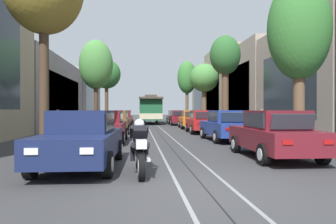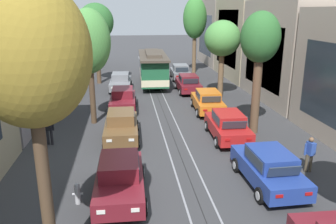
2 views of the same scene
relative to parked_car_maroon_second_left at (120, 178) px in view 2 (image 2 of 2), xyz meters
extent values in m
plane|color=#38383A|center=(2.97, 10.66, -0.80)|extent=(160.00, 160.00, 0.00)
cube|color=gray|center=(2.44, 13.65, -0.79)|extent=(0.08, 57.90, 0.01)
cube|color=gray|center=(3.50, 13.65, -0.79)|extent=(0.08, 57.90, 0.01)
cube|color=black|center=(2.97, 13.65, -0.80)|extent=(0.03, 57.90, 0.01)
cube|color=gray|center=(-7.52, 13.65, 2.31)|extent=(4.76, 16.33, 6.22)
cube|color=#2D3842|center=(-5.16, 13.65, 2.00)|extent=(0.04, 11.64, 3.73)
cube|color=gray|center=(-7.17, 30.29, 2.63)|extent=(4.05, 16.33, 6.85)
cube|color=#2D3842|center=(-5.16, 30.29, 2.28)|extent=(0.04, 11.64, 4.11)
cube|color=gray|center=(13.20, 13.65, 3.14)|extent=(4.23, 9.68, 7.88)
cube|color=#2D3842|center=(11.10, 13.65, 2.75)|extent=(0.04, 6.99, 4.73)
cube|color=tan|center=(13.13, 23.63, 3.95)|extent=(4.09, 9.68, 9.49)
cube|color=#2D3842|center=(11.10, 23.63, 3.47)|extent=(0.04, 6.99, 5.70)
cube|color=gray|center=(13.20, 33.61, 3.51)|extent=(4.25, 9.68, 8.61)
cube|color=#2D3842|center=(11.10, 33.61, 3.08)|extent=(0.04, 6.99, 5.17)
cube|color=maroon|center=(0.00, -0.04, -0.15)|extent=(1.85, 4.32, 0.66)
cube|color=maroon|center=(0.00, 0.11, 0.48)|extent=(1.50, 2.08, 0.60)
cube|color=#2D3842|center=(-0.01, -0.73, 0.46)|extent=(1.33, 0.24, 0.47)
cube|color=#2D3842|center=(0.02, 1.29, 0.46)|extent=(1.30, 0.21, 0.45)
cube|color=#2D3842|center=(0.75, 0.10, 0.48)|extent=(0.05, 1.81, 0.47)
cube|color=#2D3842|center=(-0.75, 0.12, 0.48)|extent=(0.05, 1.81, 0.47)
cube|color=white|center=(0.53, -2.21, -0.05)|extent=(0.28, 0.04, 0.14)
cube|color=#B21414|center=(0.58, 2.11, -0.05)|extent=(0.28, 0.04, 0.12)
cube|color=white|center=(-0.58, -2.19, -0.05)|extent=(0.28, 0.04, 0.14)
cube|color=#B21414|center=(-0.53, 2.13, -0.05)|extent=(0.28, 0.04, 0.12)
cylinder|color=black|center=(0.86, -1.38, -0.48)|extent=(0.21, 0.64, 0.64)
cylinder|color=silver|center=(0.97, -1.38, -0.48)|extent=(0.02, 0.35, 0.35)
cylinder|color=black|center=(-0.90, -1.36, -0.48)|extent=(0.21, 0.64, 0.64)
cylinder|color=silver|center=(-1.01, -1.36, -0.48)|extent=(0.02, 0.35, 0.35)
cylinder|color=black|center=(0.90, 1.28, -0.48)|extent=(0.21, 0.64, 0.64)
cylinder|color=silver|center=(1.01, 1.28, -0.48)|extent=(0.02, 0.35, 0.35)
cylinder|color=black|center=(-0.86, 1.30, -0.48)|extent=(0.21, 0.64, 0.64)
cylinder|color=silver|center=(-0.97, 1.31, -0.48)|extent=(0.02, 0.35, 0.35)
cube|color=brown|center=(0.01, 6.31, -0.15)|extent=(1.87, 4.33, 0.66)
cube|color=brown|center=(0.01, 6.46, 0.48)|extent=(1.51, 2.09, 0.60)
cube|color=#2D3842|center=(0.00, 5.62, 0.46)|extent=(1.34, 0.24, 0.47)
cube|color=#2D3842|center=(0.03, 7.64, 0.46)|extent=(1.30, 0.22, 0.45)
cube|color=#2D3842|center=(0.76, 6.45, 0.48)|extent=(0.06, 1.81, 0.47)
cube|color=#2D3842|center=(-0.73, 6.47, 0.48)|extent=(0.06, 1.81, 0.47)
cube|color=white|center=(0.53, 4.14, -0.05)|extent=(0.28, 0.04, 0.14)
cube|color=#B21414|center=(0.61, 8.46, -0.05)|extent=(0.28, 0.04, 0.12)
cube|color=white|center=(-0.58, 4.16, -0.05)|extent=(0.28, 0.04, 0.14)
cube|color=#B21414|center=(-0.51, 8.48, -0.05)|extent=(0.28, 0.04, 0.12)
cylinder|color=black|center=(0.87, 4.96, -0.48)|extent=(0.21, 0.64, 0.64)
cylinder|color=silver|center=(0.98, 4.96, -0.48)|extent=(0.03, 0.35, 0.35)
cylinder|color=black|center=(-0.89, 4.99, -0.48)|extent=(0.21, 0.64, 0.64)
cylinder|color=silver|center=(-1.00, 4.99, -0.48)|extent=(0.03, 0.35, 0.35)
cylinder|color=black|center=(0.91, 7.63, -0.48)|extent=(0.21, 0.64, 0.64)
cylinder|color=silver|center=(1.02, 7.62, -0.48)|extent=(0.03, 0.35, 0.35)
cylinder|color=black|center=(-0.85, 7.65, -0.48)|extent=(0.21, 0.64, 0.64)
cylinder|color=silver|center=(-0.96, 7.66, -0.48)|extent=(0.03, 0.35, 0.35)
cube|color=maroon|center=(0.08, 12.32, -0.15)|extent=(1.90, 4.34, 0.66)
cube|color=maroon|center=(0.08, 12.47, 0.48)|extent=(1.52, 2.10, 0.60)
cube|color=#2D3842|center=(0.06, 11.63, 0.46)|extent=(1.34, 0.25, 0.47)
cube|color=#2D3842|center=(0.11, 13.65, 0.46)|extent=(1.30, 0.23, 0.45)
cube|color=#2D3842|center=(0.83, 12.45, 0.48)|extent=(0.07, 1.81, 0.47)
cube|color=#2D3842|center=(-0.67, 12.49, 0.48)|extent=(0.07, 1.81, 0.47)
cube|color=white|center=(0.58, 10.15, -0.05)|extent=(0.28, 0.05, 0.14)
cube|color=#B21414|center=(0.69, 14.47, -0.05)|extent=(0.28, 0.05, 0.12)
cube|color=white|center=(-0.53, 10.17, -0.05)|extent=(0.28, 0.05, 0.14)
cube|color=#B21414|center=(-0.43, 14.49, -0.05)|extent=(0.28, 0.05, 0.12)
cylinder|color=black|center=(0.92, 10.97, -0.48)|extent=(0.22, 0.64, 0.64)
cylinder|color=silver|center=(1.03, 10.96, -0.48)|extent=(0.03, 0.35, 0.35)
cylinder|color=black|center=(-0.84, 11.01, -0.48)|extent=(0.22, 0.64, 0.64)
cylinder|color=silver|center=(-0.95, 11.01, -0.48)|extent=(0.03, 0.35, 0.35)
cylinder|color=black|center=(0.99, 13.63, -0.48)|extent=(0.22, 0.64, 0.64)
cylinder|color=silver|center=(1.10, 13.63, -0.48)|extent=(0.03, 0.35, 0.35)
cylinder|color=black|center=(-0.77, 13.67, -0.48)|extent=(0.22, 0.64, 0.64)
cylinder|color=silver|center=(-0.88, 13.68, -0.48)|extent=(0.03, 0.35, 0.35)
cube|color=slate|center=(-0.15, 18.60, -0.15)|extent=(1.97, 4.37, 0.66)
cube|color=slate|center=(-0.15, 18.75, 0.48)|extent=(1.56, 2.12, 0.60)
cube|color=#2D3842|center=(-0.18, 17.91, 0.46)|extent=(1.34, 0.27, 0.47)
cube|color=#2D3842|center=(-0.10, 19.93, 0.46)|extent=(1.30, 0.25, 0.45)
cube|color=#2D3842|center=(0.60, 18.72, 0.48)|extent=(0.10, 1.81, 0.47)
cube|color=#2D3842|center=(-0.89, 18.78, 0.48)|extent=(0.10, 1.81, 0.47)
cube|color=white|center=(0.32, 16.42, -0.05)|extent=(0.28, 0.05, 0.14)
cube|color=#B21414|center=(0.49, 20.73, -0.05)|extent=(0.28, 0.05, 0.12)
cube|color=white|center=(-0.80, 16.46, -0.05)|extent=(0.28, 0.05, 0.14)
cube|color=#B21414|center=(-0.62, 20.78, -0.05)|extent=(0.28, 0.05, 0.12)
cylinder|color=black|center=(0.67, 17.23, -0.48)|extent=(0.23, 0.65, 0.64)
cylinder|color=silver|center=(0.78, 17.22, -0.48)|extent=(0.03, 0.35, 0.35)
cylinder|color=black|center=(-1.09, 17.30, -0.48)|extent=(0.23, 0.65, 0.64)
cylinder|color=silver|center=(-1.20, 17.30, -0.48)|extent=(0.03, 0.35, 0.35)
cylinder|color=black|center=(0.78, 19.89, -0.48)|extent=(0.23, 0.65, 0.64)
cylinder|color=silver|center=(0.89, 19.89, -0.48)|extent=(0.03, 0.35, 0.35)
cylinder|color=black|center=(-0.98, 19.96, -0.48)|extent=(0.23, 0.65, 0.64)
cylinder|color=silver|center=(-1.09, 19.97, -0.48)|extent=(0.03, 0.35, 0.35)
cube|color=white|center=(5.57, -3.33, -0.05)|extent=(0.28, 0.05, 0.14)
cube|color=white|center=(6.69, -3.35, -0.05)|extent=(0.28, 0.05, 0.14)
cube|color=#233D93|center=(6.11, 0.21, -0.15)|extent=(1.91, 4.34, 0.66)
cube|color=#233D93|center=(6.12, 0.06, 0.48)|extent=(1.53, 2.10, 0.60)
cube|color=#2D3842|center=(6.10, 0.89, 0.46)|extent=(1.34, 0.26, 0.47)
cube|color=#2D3842|center=(6.15, -1.13, 0.46)|extent=(1.30, 0.23, 0.45)
cube|color=#2D3842|center=(5.37, 0.04, 0.48)|extent=(0.08, 1.81, 0.47)
cube|color=#2D3842|center=(6.87, 0.07, 0.48)|extent=(0.08, 1.81, 0.47)
cube|color=white|center=(5.50, 2.35, -0.05)|extent=(0.28, 0.05, 0.14)
cube|color=#B21414|center=(5.61, -1.97, -0.05)|extent=(0.28, 0.05, 0.12)
cube|color=white|center=(6.62, 2.38, -0.05)|extent=(0.28, 0.05, 0.14)
cube|color=#B21414|center=(6.73, -1.94, -0.05)|extent=(0.28, 0.05, 0.12)
cylinder|color=black|center=(5.20, 1.52, -0.48)|extent=(0.22, 0.64, 0.64)
cylinder|color=silver|center=(5.09, 1.51, -0.48)|extent=(0.03, 0.35, 0.35)
cylinder|color=black|center=(6.96, 1.56, -0.48)|extent=(0.22, 0.64, 0.64)
cylinder|color=silver|center=(7.07, 1.56, -0.48)|extent=(0.03, 0.35, 0.35)
cylinder|color=black|center=(5.27, -1.15, -0.48)|extent=(0.22, 0.64, 0.64)
cylinder|color=silver|center=(5.16, -1.15, -0.48)|extent=(0.03, 0.35, 0.35)
cylinder|color=black|center=(7.03, -1.10, -0.48)|extent=(0.22, 0.64, 0.64)
cylinder|color=silver|center=(7.14, -1.10, -0.48)|extent=(0.03, 0.35, 0.35)
cube|color=red|center=(5.99, 5.64, -0.15)|extent=(1.94, 4.36, 0.66)
cube|color=red|center=(5.99, 5.49, 0.48)|extent=(1.54, 2.11, 0.60)
cube|color=#2D3842|center=(6.01, 6.33, 0.46)|extent=(1.34, 0.26, 0.47)
cube|color=#2D3842|center=(5.95, 4.31, 0.46)|extent=(1.30, 0.24, 0.45)
cube|color=#2D3842|center=(5.24, 5.51, 0.48)|extent=(0.09, 1.81, 0.47)
cube|color=#2D3842|center=(6.73, 5.47, 0.48)|extent=(0.09, 1.81, 0.47)
cube|color=white|center=(5.50, 7.82, -0.05)|extent=(0.28, 0.05, 0.14)
cube|color=#B21414|center=(5.36, 3.50, -0.05)|extent=(0.28, 0.05, 0.12)
cube|color=white|center=(6.62, 7.78, -0.05)|extent=(0.28, 0.05, 0.14)
cube|color=#B21414|center=(6.48, 3.46, -0.05)|extent=(0.28, 0.05, 0.12)
cylinder|color=black|center=(5.16, 7.00, -0.48)|extent=(0.22, 0.65, 0.64)
cylinder|color=silver|center=(5.05, 7.00, -0.48)|extent=(0.03, 0.35, 0.35)
cylinder|color=black|center=(6.91, 6.94, -0.48)|extent=(0.22, 0.65, 0.64)
cylinder|color=silver|center=(7.02, 6.94, -0.48)|extent=(0.03, 0.35, 0.35)
cylinder|color=black|center=(5.07, 4.34, -0.48)|extent=(0.22, 0.65, 0.64)
cylinder|color=silver|center=(4.96, 4.34, -0.48)|extent=(0.03, 0.35, 0.35)
cylinder|color=black|center=(6.83, 4.28, -0.48)|extent=(0.22, 0.65, 0.64)
cylinder|color=silver|center=(6.94, 4.28, -0.48)|extent=(0.03, 0.35, 0.35)
cube|color=orange|center=(6.12, 11.03, -0.15)|extent=(1.99, 4.38, 0.66)
cube|color=orange|center=(6.11, 10.88, 0.48)|extent=(1.57, 2.13, 0.60)
cube|color=#2D3842|center=(6.15, 11.72, 0.46)|extent=(1.34, 0.28, 0.47)
cube|color=#2D3842|center=(6.06, 9.70, 0.46)|extent=(1.30, 0.26, 0.45)
cube|color=#2D3842|center=(5.37, 10.91, 0.48)|extent=(0.11, 1.81, 0.47)
cube|color=#2D3842|center=(6.86, 10.84, 0.48)|extent=(0.11, 1.81, 0.47)
cube|color=white|center=(5.66, 13.21, -0.05)|extent=(0.28, 0.05, 0.14)
cube|color=#B21414|center=(5.46, 8.90, -0.05)|extent=(0.28, 0.05, 0.12)
cube|color=white|center=(6.78, 13.16, -0.05)|extent=(0.28, 0.05, 0.14)
cube|color=#B21414|center=(6.58, 8.84, -0.05)|extent=(0.28, 0.05, 0.12)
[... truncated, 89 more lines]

